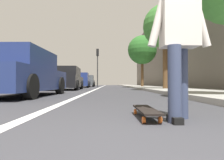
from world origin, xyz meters
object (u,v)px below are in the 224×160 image
at_px(parked_car_far, 80,81).
at_px(street_tree_mid, 165,27).
at_px(traffic_light, 98,61).
at_px(street_tree_far, 142,50).
at_px(parked_car_end, 88,81).
at_px(skater_person, 179,37).
at_px(skateboard, 146,110).
at_px(parked_car_near, 23,74).
at_px(parked_car_mid, 66,79).

bearing_deg(parked_car_far, street_tree_mid, -144.72).
relative_size(traffic_light, street_tree_far, 0.85).
bearing_deg(parked_car_end, skater_person, -171.07).
bearing_deg(skateboard, traffic_light, 5.26).
xyz_separation_m(parked_car_near, parked_car_end, (19.57, 0.13, -0.00)).
distance_m(skateboard, parked_car_mid, 11.12).
relative_size(parked_car_near, parked_car_far, 1.07).
xyz_separation_m(skater_person, street_tree_mid, (8.98, -2.42, 2.77)).
bearing_deg(parked_car_near, parked_car_end, 0.39).
height_order(skater_person, parked_car_far, skater_person).
bearing_deg(parked_car_far, skateboard, -168.98).
relative_size(parked_car_mid, parked_car_end, 1.09).
bearing_deg(parked_car_near, skateboard, -141.28).
distance_m(parked_car_far, street_tree_mid, 11.13).
xyz_separation_m(parked_car_far, street_tree_far, (-0.87, -6.19, 2.99)).
height_order(traffic_light, street_tree_mid, street_tree_mid).
relative_size(skateboard, street_tree_mid, 0.17).
distance_m(skater_person, parked_car_far, 18.12).
bearing_deg(parked_car_far, parked_car_mid, -179.37).
bearing_deg(street_tree_far, parked_car_end, 41.63).
height_order(skater_person, street_tree_far, street_tree_far).
bearing_deg(street_tree_far, traffic_light, 56.41).
height_order(skater_person, parked_car_end, skater_person).
relative_size(parked_car_end, street_tree_far, 0.81).
distance_m(skater_person, street_tree_far, 17.25).
relative_size(parked_car_near, parked_car_mid, 0.97).
height_order(traffic_light, street_tree_far, street_tree_far).
distance_m(parked_car_end, traffic_light, 4.77).
xyz_separation_m(traffic_light, street_tree_far, (-3.04, -4.58, 0.70)).
bearing_deg(traffic_light, parked_car_mid, 170.54).
bearing_deg(traffic_light, street_tree_mid, -157.24).
xyz_separation_m(parked_car_mid, parked_car_end, (13.04, 0.04, 0.01)).
relative_size(skater_person, parked_car_far, 0.40).
xyz_separation_m(skater_person, parked_car_far, (17.72, 3.77, -0.23)).
relative_size(skateboard, parked_car_mid, 0.18).
bearing_deg(street_tree_mid, parked_car_near, 128.39).
bearing_deg(skateboard, parked_car_far, 11.02).
bearing_deg(parked_car_end, traffic_light, -157.96).
height_order(street_tree_mid, street_tree_far, street_tree_far).
height_order(skateboard, parked_car_far, parked_car_far).
relative_size(skater_person, street_tree_far, 0.32).
bearing_deg(parked_car_near, parked_car_far, 0.72).
height_order(parked_car_near, street_tree_far, street_tree_far).
bearing_deg(parked_car_end, parked_car_far, 179.67).
xyz_separation_m(skater_person, parked_car_end, (23.78, 3.73, -0.22)).
xyz_separation_m(skateboard, parked_car_mid, (10.59, 3.35, 0.62)).
distance_m(street_tree_mid, street_tree_far, 7.88).
xyz_separation_m(skateboard, parked_car_far, (17.58, 3.42, 0.61)).
height_order(parked_car_far, street_tree_mid, street_tree_mid).
height_order(skater_person, parked_car_near, skater_person).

